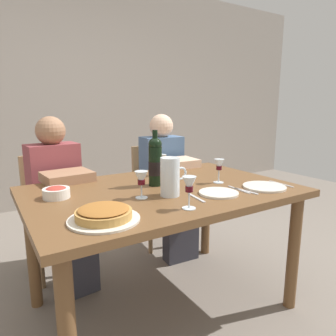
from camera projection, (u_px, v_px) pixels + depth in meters
The scene contains 21 objects.
ground_plane at pixel (163, 305), 1.93m from camera, with size 8.00×8.00×0.00m, color slate.
back_wall at pixel (57, 91), 3.72m from camera, with size 8.00×0.10×2.80m, color #A3998E.
dining_table at pixel (162, 204), 1.79m from camera, with size 1.50×1.00×0.76m.
wine_bottle at pixel (155, 162), 1.82m from camera, with size 0.08×0.08×0.33m.
water_pitcher at pixel (170, 179), 1.62m from camera, with size 0.16×0.10×0.21m.
baked_tart at pixel (104, 214), 1.27m from camera, with size 0.30×0.30×0.06m.
salad_bowl at pixel (56, 192), 1.59m from camera, with size 0.14×0.14×0.06m.
wine_glass_left_diner at pixel (219, 166), 1.89m from camera, with size 0.06×0.06×0.15m.
wine_glass_right_diner at pixel (141, 179), 1.57m from camera, with size 0.07×0.07×0.14m.
wine_glass_centre at pixel (162, 161), 2.09m from camera, with size 0.06×0.06×0.14m.
wine_glass_spare at pixel (189, 186), 1.41m from camera, with size 0.07×0.07×0.15m.
dinner_plate_left_setting at pixel (264, 187), 1.79m from camera, with size 0.25×0.25×0.01m, color silver.
dinner_plate_right_setting at pixel (219, 193), 1.66m from camera, with size 0.21×0.21×0.01m, color silver.
fork_left_setting at pixel (246, 191), 1.71m from camera, with size 0.16×0.01×0.01m, color silver.
knife_left_setting at pixel (281, 184), 1.87m from camera, with size 0.18×0.01×0.01m, color silver.
knife_right_setting at pixel (239, 190), 1.74m from camera, with size 0.18×0.01×0.01m, color silver.
spoon_right_setting at pixel (196, 198), 1.58m from camera, with size 0.16×0.01×0.01m, color silver.
chair_left at pixel (52, 205), 2.31m from camera, with size 0.44×0.44×0.87m.
diner_left at pixel (61, 197), 2.10m from camera, with size 0.37×0.53×1.16m.
chair_right at pixel (155, 187), 2.81m from camera, with size 0.43×0.43×0.87m.
diner_right at pixel (168, 180), 2.58m from camera, with size 0.35×0.52×1.16m.
Camera 1 is at (-0.88, -1.48, 1.23)m, focal length 32.82 mm.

